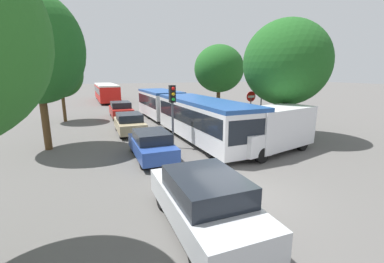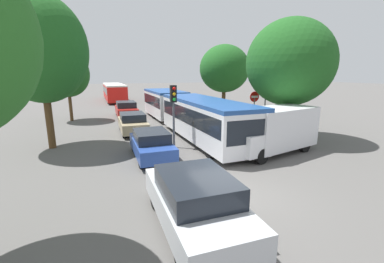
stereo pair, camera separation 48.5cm
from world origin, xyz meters
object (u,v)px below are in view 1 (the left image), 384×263
at_px(queued_car_red, 121,110).
at_px(direction_sign_post, 262,94).
at_px(traffic_light, 173,102).
at_px(tree_left_mid, 36,49).
at_px(no_entry_sign, 251,105).
at_px(tree_right_near, 287,65).
at_px(tree_right_mid, 219,70).
at_px(queued_car_silver, 205,201).
at_px(white_van, 273,128).
at_px(articulated_bus, 181,109).
at_px(queued_car_tan, 129,123).
at_px(queued_car_blue, 152,145).
at_px(city_bus_rear, 106,91).
at_px(tree_left_far, 60,74).

relative_size(queued_car_red, direction_sign_post, 1.18).
distance_m(traffic_light, tree_left_mid, 7.22).
height_order(no_entry_sign, tree_right_near, tree_right_near).
bearing_deg(tree_right_mid, queued_car_red, 170.12).
height_order(queued_car_silver, direction_sign_post, direction_sign_post).
bearing_deg(tree_left_mid, traffic_light, -19.64).
bearing_deg(tree_right_near, white_van, -139.60).
xyz_separation_m(articulated_bus, tree_right_near, (5.04, -4.88, 3.05)).
bearing_deg(tree_right_near, articulated_bus, 135.94).
height_order(white_van, traffic_light, traffic_light).
xyz_separation_m(queued_car_tan, white_van, (6.25, -7.02, 0.54)).
bearing_deg(queued_car_blue, city_bus_rear, 0.50).
bearing_deg(tree_right_near, queued_car_tan, 151.02).
bearing_deg(queued_car_red, no_entry_sign, -141.09).
relative_size(traffic_light, tree_right_near, 0.47).
bearing_deg(direction_sign_post, tree_right_mid, -81.43).
bearing_deg(city_bus_rear, queued_car_red, 179.28).
bearing_deg(city_bus_rear, traffic_light, -177.90).
height_order(queued_car_red, tree_left_mid, tree_left_mid).
distance_m(queued_car_red, traffic_light, 11.38).
height_order(city_bus_rear, queued_car_red, city_bus_rear).
height_order(articulated_bus, queued_car_tan, articulated_bus).
bearing_deg(white_van, tree_right_near, -153.15).
distance_m(queued_car_red, tree_right_near, 14.86).
bearing_deg(tree_left_far, queued_car_blue, -69.79).
xyz_separation_m(city_bus_rear, queued_car_red, (0.09, -15.56, -0.68)).
bearing_deg(queued_car_silver, tree_right_mid, -28.36).
bearing_deg(direction_sign_post, queued_car_red, -33.67).
xyz_separation_m(direction_sign_post, tree_left_mid, (-13.63, 0.14, 2.63)).
height_order(city_bus_rear, tree_left_mid, tree_left_mid).
height_order(articulated_bus, queued_car_red, articulated_bus).
relative_size(white_van, tree_right_mid, 0.79).
height_order(queued_car_silver, tree_left_mid, tree_left_mid).
height_order(articulated_bus, tree_right_mid, tree_right_mid).
bearing_deg(tree_right_mid, tree_left_far, 174.07).
bearing_deg(city_bus_rear, tree_right_mid, -152.62).
bearing_deg(queued_car_silver, traffic_light, -11.39).
height_order(queued_car_tan, white_van, white_van).
bearing_deg(tree_right_mid, queued_car_silver, -118.93).
distance_m(articulated_bus, queued_car_tan, 3.81).
bearing_deg(queued_car_silver, tree_left_far, 14.14).
xyz_separation_m(queued_car_tan, tree_left_far, (-4.37, 6.57, 3.27)).
xyz_separation_m(articulated_bus, white_van, (2.51, -7.04, -0.20)).
xyz_separation_m(queued_car_blue, direction_sign_post, (8.83, 3.42, 1.89)).
xyz_separation_m(articulated_bus, queued_car_blue, (-3.59, -5.75, -0.76)).
height_order(white_van, tree_left_mid, tree_left_mid).
bearing_deg(direction_sign_post, no_entry_sign, 33.18).
bearing_deg(queued_car_blue, queued_car_red, -0.00).
height_order(no_entry_sign, tree_right_mid, tree_right_mid).
xyz_separation_m(tree_left_mid, tree_right_near, (13.44, -2.69, -0.70)).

